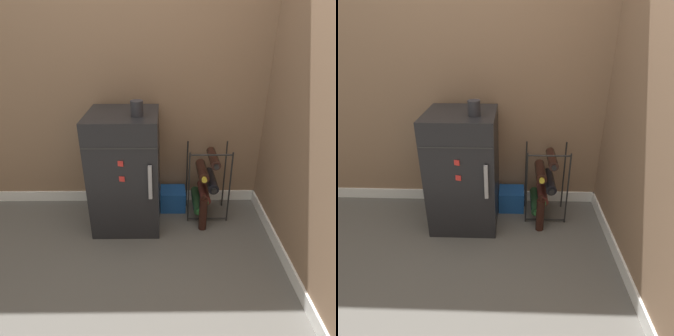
% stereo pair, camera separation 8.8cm
% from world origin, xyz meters
% --- Properties ---
extents(ground_plane, '(14.00, 14.00, 0.00)m').
position_xyz_m(ground_plane, '(0.00, 0.00, 0.00)').
color(ground_plane, '#56544F').
extents(wall_back, '(6.64, 0.07, 2.50)m').
position_xyz_m(wall_back, '(0.00, 0.67, 1.24)').
color(wall_back, '#84664C').
rests_on(wall_back, ground_plane).
extents(mini_fridge, '(0.48, 0.50, 0.86)m').
position_xyz_m(mini_fridge, '(-0.23, 0.35, 0.43)').
color(mini_fridge, black).
rests_on(mini_fridge, ground_plane).
extents(wine_rack, '(0.31, 0.33, 0.58)m').
position_xyz_m(wine_rack, '(0.36, 0.43, 0.29)').
color(wine_rack, black).
rests_on(wine_rack, ground_plane).
extents(soda_box, '(0.20, 0.19, 0.17)m').
position_xyz_m(soda_box, '(0.12, 0.52, 0.09)').
color(soda_box, '#194C9E').
rests_on(soda_box, ground_plane).
extents(fridge_top_cup, '(0.08, 0.08, 0.10)m').
position_xyz_m(fridge_top_cup, '(-0.12, 0.28, 0.91)').
color(fridge_top_cup, '#28282D').
rests_on(fridge_top_cup, mini_fridge).
extents(loose_bottle_floor, '(0.06, 0.06, 0.29)m').
position_xyz_m(loose_bottle_floor, '(0.33, 0.24, 0.13)').
color(loose_bottle_floor, black).
rests_on(loose_bottle_floor, ground_plane).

